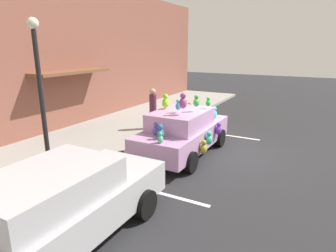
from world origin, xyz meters
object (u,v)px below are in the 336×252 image
teddy_bear_on_sidewalk (158,118)px  street_lamp_post (40,85)px  pedestrian_near_shopfront (153,110)px  parked_sedan_behind (58,206)px  plush_covered_car (183,131)px

teddy_bear_on_sidewalk → street_lamp_post: size_ratio=0.18×
street_lamp_post → pedestrian_near_shopfront: size_ratio=2.37×
parked_sedan_behind → plush_covered_car: bearing=0.7°
teddy_bear_on_sidewalk → pedestrian_near_shopfront: bearing=-172.1°
plush_covered_car → pedestrian_near_shopfront: 2.93m
teddy_bear_on_sidewalk → pedestrian_near_shopfront: pedestrian_near_shopfront is taller
teddy_bear_on_sidewalk → plush_covered_car: bearing=-135.1°
plush_covered_car → street_lamp_post: (-3.62, 2.26, 1.83)m
parked_sedan_behind → teddy_bear_on_sidewalk: 8.10m
parked_sedan_behind → street_lamp_post: street_lamp_post is taller
plush_covered_car → teddy_bear_on_sidewalk: size_ratio=5.79×
parked_sedan_behind → pedestrian_near_shopfront: bearing=18.2°
plush_covered_car → teddy_bear_on_sidewalk: bearing=44.9°
parked_sedan_behind → pedestrian_near_shopfront: pedestrian_near_shopfront is taller
plush_covered_car → pedestrian_near_shopfront: plush_covered_car is taller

